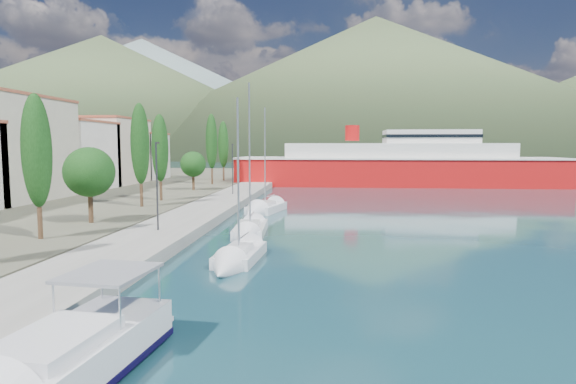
# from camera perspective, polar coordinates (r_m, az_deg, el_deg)

# --- Properties ---
(ground) EXTENTS (1400.00, 1400.00, 0.00)m
(ground) POSITION_cam_1_polar(r_m,az_deg,el_deg) (138.21, 3.86, 2.69)
(ground) COLOR #173E48
(quay) EXTENTS (5.00, 88.00, 0.80)m
(quay) POSITION_cam_1_polar(r_m,az_deg,el_deg) (46.00, -9.91, -2.35)
(quay) COLOR gray
(quay) RESTS_ON ground
(hills_far) EXTENTS (1480.00, 900.00, 180.00)m
(hills_far) POSITION_cam_1_polar(r_m,az_deg,el_deg) (654.91, 17.32, 11.39)
(hills_far) COLOR slate
(hills_far) RESTS_ON ground
(hills_near) EXTENTS (1010.00, 520.00, 115.00)m
(hills_near) POSITION_cam_1_polar(r_m,az_deg,el_deg) (404.22, 19.00, 11.18)
(hills_near) COLOR #465935
(hills_near) RESTS_ON ground
(town_buildings) EXTENTS (9.20, 69.20, 11.30)m
(town_buildings) POSITION_cam_1_polar(r_m,az_deg,el_deg) (65.05, -27.40, 3.95)
(town_buildings) COLOR beige
(town_buildings) RESTS_ON land_strip
(tree_row) EXTENTS (3.81, 62.17, 10.87)m
(tree_row) POSITION_cam_1_polar(r_m,az_deg,el_deg) (52.66, -15.39, 4.42)
(tree_row) COLOR #47301E
(tree_row) RESTS_ON land_strip
(lamp_posts) EXTENTS (0.15, 47.24, 6.06)m
(lamp_posts) POSITION_cam_1_polar(r_m,az_deg,el_deg) (35.49, -14.44, 1.26)
(lamp_posts) COLOR #2D2D33
(lamp_posts) RESTS_ON quay
(sailboat_near) EXTENTS (2.56, 7.13, 10.07)m
(sailboat_near) POSITION_cam_1_polar(r_m,az_deg,el_deg) (26.56, -6.59, -8.27)
(sailboat_near) COLOR silver
(sailboat_near) RESTS_ON ground
(sailboat_mid) EXTENTS (2.70, 8.46, 12.00)m
(sailboat_mid) POSITION_cam_1_polar(r_m,az_deg,el_deg) (34.41, -4.80, -5.08)
(sailboat_mid) COLOR silver
(sailboat_mid) RESTS_ON ground
(sailboat_far) EXTENTS (4.19, 8.07, 11.33)m
(sailboat_far) POSITION_cam_1_polar(r_m,az_deg,el_deg) (46.76, -3.39, -2.25)
(sailboat_far) COLOR silver
(sailboat_far) RESTS_ON ground
(ferry) EXTENTS (53.54, 11.43, 10.63)m
(ferry) POSITION_cam_1_polar(r_m,az_deg,el_deg) (83.06, 12.82, 3.00)
(ferry) COLOR red
(ferry) RESTS_ON ground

